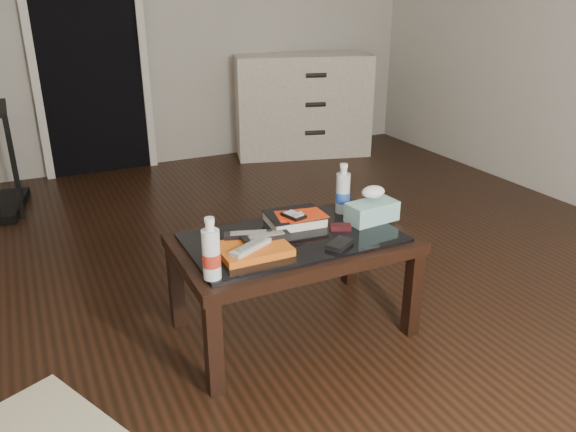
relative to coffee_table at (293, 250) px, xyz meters
name	(u,v)px	position (x,y,z in m)	size (l,w,h in m)	color
ground	(262,291)	(0.00, 0.37, -0.40)	(5.00, 5.00, 0.00)	black
doorway	(88,46)	(-0.40, 2.83, 0.63)	(0.90, 0.08, 2.07)	black
coffee_table	(293,250)	(0.00, 0.00, 0.00)	(1.00, 0.60, 0.46)	black
dresser	(302,105)	(1.37, 2.60, 0.05)	(1.29, 0.80, 0.90)	silver
magazines	(253,249)	(-0.21, -0.07, 0.08)	(0.28, 0.21, 0.03)	#D35C13
remote_silver	(251,247)	(-0.23, -0.10, 0.11)	(0.20, 0.05, 0.02)	#B3B3B8
remote_black_front	(266,237)	(-0.14, -0.04, 0.11)	(0.20, 0.05, 0.02)	black
remote_black_back	(248,234)	(-0.20, 0.02, 0.11)	(0.20, 0.05, 0.02)	black
textbook	(295,218)	(0.07, 0.13, 0.09)	(0.25, 0.20, 0.05)	black
dvd_mailers	(298,215)	(0.08, 0.10, 0.11)	(0.19, 0.14, 0.01)	red
ipod	(294,215)	(0.04, 0.08, 0.12)	(0.06, 0.10, 0.02)	black
flip_phone	(341,227)	(0.22, -0.02, 0.08)	(0.09, 0.05, 0.02)	black
wallet	(340,244)	(0.13, -0.17, 0.07)	(0.12, 0.07, 0.02)	black
water_bottle_left	(211,248)	(-0.43, -0.20, 0.18)	(0.07, 0.07, 0.24)	white
water_bottle_right	(343,188)	(0.33, 0.15, 0.18)	(0.07, 0.07, 0.24)	silver
tissue_box	(372,212)	(0.40, 0.00, 0.11)	(0.23, 0.12, 0.09)	teal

